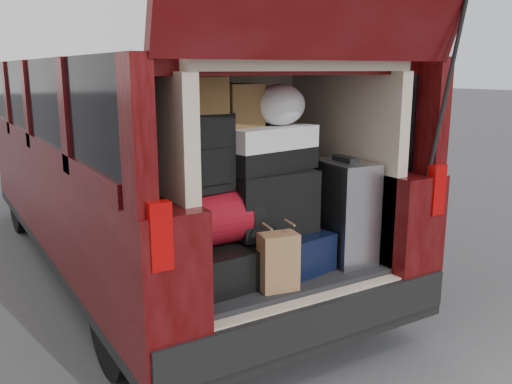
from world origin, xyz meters
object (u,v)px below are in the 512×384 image
at_px(red_duffel, 215,218).
at_px(backpack, 204,153).
at_px(navy_hardshell, 281,249).
at_px(kraft_bag, 278,262).
at_px(black_hardshell, 215,262).
at_px(silver_roller, 343,211).
at_px(black_soft_case, 271,202).
at_px(twotone_duffel, 267,148).

xyz_separation_m(red_duffel, backpack, (-0.05, 0.02, 0.36)).
bearing_deg(navy_hardshell, backpack, 166.62).
bearing_deg(navy_hardshell, kraft_bag, -135.86).
bearing_deg(red_duffel, black_hardshell, 144.77).
bearing_deg(navy_hardshell, silver_roller, -21.18).
xyz_separation_m(black_soft_case, backpack, (-0.42, 0.01, 0.32)).
bearing_deg(red_duffel, twotone_duffel, 8.64).
bearing_deg(kraft_bag, black_soft_case, 74.74).
relative_size(navy_hardshell, silver_roller, 0.83).
bearing_deg(backpack, black_soft_case, -7.62).
height_order(navy_hardshell, black_soft_case, black_soft_case).
bearing_deg(silver_roller, backpack, 177.78).
relative_size(black_hardshell, backpack, 1.29).
height_order(kraft_bag, black_soft_case, black_soft_case).
distance_m(kraft_bag, twotone_duffel, 0.67).
distance_m(navy_hardshell, twotone_duffel, 0.61).
xyz_separation_m(black_hardshell, red_duffel, (0.01, -0.00, 0.26)).
bearing_deg(black_hardshell, black_soft_case, -3.45).
height_order(kraft_bag, backpack, backpack).
bearing_deg(silver_roller, red_duffel, 178.71).
xyz_separation_m(navy_hardshell, twotone_duffel, (-0.06, 0.07, 0.60)).
relative_size(black_hardshell, red_duffel, 1.17).
bearing_deg(black_hardshell, backpack, 156.50).
distance_m(kraft_bag, red_duffel, 0.42).
xyz_separation_m(kraft_bag, twotone_duffel, (0.15, 0.34, 0.56)).
bearing_deg(silver_roller, black_hardshell, 178.47).
bearing_deg(navy_hardshell, twotone_duffel, 119.59).
xyz_separation_m(navy_hardshell, kraft_bag, (-0.20, -0.27, 0.04)).
bearing_deg(black_soft_case, red_duffel, -178.23).
xyz_separation_m(black_soft_case, twotone_duffel, (0.01, 0.05, 0.31)).
height_order(black_soft_case, backpack, backpack).
distance_m(navy_hardshell, backpack, 0.78).
bearing_deg(silver_roller, kraft_bag, -157.37).
relative_size(red_duffel, backpack, 1.10).
xyz_separation_m(black_hardshell, twotone_duffel, (0.38, 0.05, 0.61)).
xyz_separation_m(black_hardshell, navy_hardshell, (0.43, -0.02, 0.00)).
distance_m(silver_roller, black_soft_case, 0.49).
distance_m(backpack, twotone_duffel, 0.43).
bearing_deg(black_soft_case, black_hardshell, -178.92).
xyz_separation_m(navy_hardshell, backpack, (-0.48, 0.03, 0.61)).
distance_m(navy_hardshell, silver_roller, 0.46).
xyz_separation_m(black_hardshell, backpack, (-0.05, 0.02, 0.62)).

